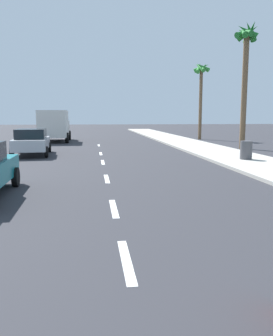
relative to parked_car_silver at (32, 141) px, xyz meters
name	(u,v)px	position (x,y,z in m)	size (l,w,h in m)	color
ground_plane	(103,164)	(4.10, -4.30, -0.84)	(160.00, 160.00, 0.00)	#2D2D33
sidewalk_strip	(229,156)	(11.39, -2.30, -0.77)	(3.60, 80.00, 0.14)	#B2ADA3
lane_stripe_2	(126,260)	(4.10, -16.16, -0.84)	(0.16, 1.80, 0.01)	white
lane_stripe_3	(114,208)	(4.10, -12.87, -0.84)	(0.16, 1.80, 0.01)	white
lane_stripe_4	(107,179)	(4.10, -8.59, -0.84)	(0.16, 1.80, 0.01)	white
lane_stripe_5	(103,162)	(4.10, -3.81, -0.84)	(0.16, 1.80, 0.01)	white
lane_stripe_6	(101,154)	(4.10, 0.31, -0.84)	(0.16, 1.80, 0.01)	white
lane_stripe_7	(99,145)	(4.10, 6.58, -0.84)	(0.16, 1.80, 0.01)	white
parked_car_silver	(32,141)	(0.00, 0.00, 0.00)	(2.25, 4.53, 1.57)	#B7BABF
delivery_truck	(54,125)	(0.21, 11.18, 0.66)	(2.74, 6.27, 2.80)	beige
palm_tree_far	(246,54)	(14.21, 2.38, 5.71)	(1.75, 1.83, 8.72)	brown
palm_tree_distant	(201,80)	(14.26, 12.61, 5.00)	(1.64, 1.70, 7.73)	brown
trash_bin_far	(246,150)	(11.36, -4.59, -0.24)	(0.60, 0.60, 0.93)	#47474C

